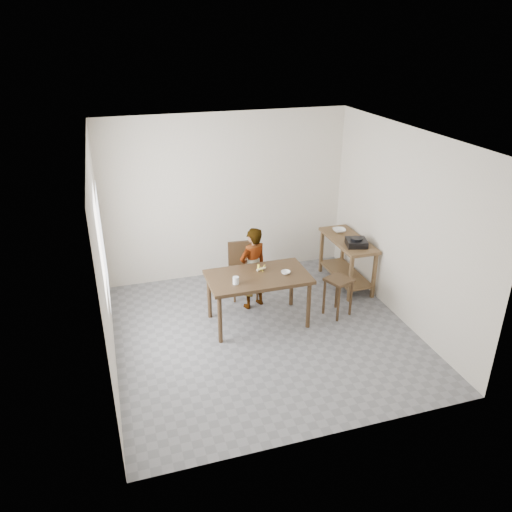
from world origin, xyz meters
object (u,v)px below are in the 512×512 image
object	(u,v)px
dining_table	(258,299)
prep_counter	(346,262)
dining_chair	(243,271)
stool	(338,297)
child	(253,268)

from	to	relation	value
dining_table	prep_counter	bearing A→B (deg)	22.15
dining_chair	stool	bearing A→B (deg)	-34.49
stool	dining_table	bearing A→B (deg)	173.64
child	dining_chair	bearing A→B (deg)	-103.13
prep_counter	dining_chair	xyz separation A→B (m)	(-1.70, 0.11, 0.03)
dining_table	stool	size ratio (longest dim) A/B	2.39
stool	child	bearing A→B (deg)	151.82
dining_table	prep_counter	xyz separation A→B (m)	(1.72, 0.70, 0.03)
prep_counter	dining_table	bearing A→B (deg)	-157.85
prep_counter	child	world-z (taller)	child
prep_counter	stool	size ratio (longest dim) A/B	2.05
child	dining_chair	world-z (taller)	child
prep_counter	dining_chair	bearing A→B (deg)	176.25
child	dining_table	bearing A→B (deg)	61.22
dining_chair	stool	size ratio (longest dim) A/B	1.46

